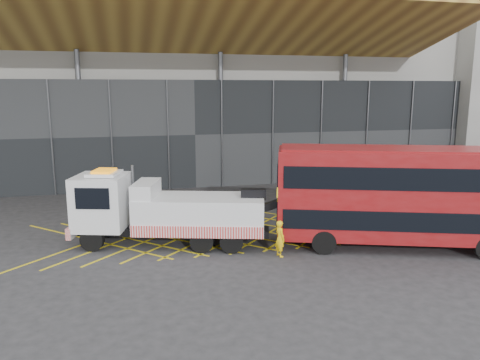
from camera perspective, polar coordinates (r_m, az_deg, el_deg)
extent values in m
plane|color=#2B2B2E|center=(24.46, -6.03, -6.51)|extent=(120.00, 120.00, 0.00)
cube|color=yellow|center=(24.32, -17.39, -7.06)|extent=(7.16, 7.16, 0.01)
cube|color=yellow|center=(24.32, -17.39, -7.06)|extent=(7.16, 7.16, 0.01)
cube|color=yellow|center=(24.26, -13.59, -6.90)|extent=(7.16, 7.16, 0.01)
cube|color=yellow|center=(24.26, -13.59, -6.90)|extent=(7.16, 7.16, 0.01)
cube|color=yellow|center=(24.30, -9.79, -6.71)|extent=(7.16, 7.16, 0.01)
cube|color=yellow|center=(24.30, -9.79, -6.71)|extent=(7.16, 7.16, 0.01)
cube|color=yellow|center=(24.46, -6.03, -6.50)|extent=(7.16, 7.16, 0.01)
cube|color=yellow|center=(24.46, -6.03, -6.50)|extent=(7.16, 7.16, 0.01)
cube|color=yellow|center=(24.71, -2.33, -6.26)|extent=(7.16, 7.16, 0.01)
cube|color=yellow|center=(24.71, -2.33, -6.26)|extent=(7.16, 7.16, 0.01)
cube|color=yellow|center=(25.06, 1.27, -6.00)|extent=(7.16, 7.16, 0.01)
cube|color=yellow|center=(25.06, 1.27, -6.00)|extent=(7.16, 7.16, 0.01)
cube|color=yellow|center=(25.51, 4.76, -5.73)|extent=(7.16, 7.16, 0.01)
cube|color=yellow|center=(25.51, 4.76, -5.73)|extent=(7.16, 7.16, 0.01)
cube|color=yellow|center=(26.05, 8.12, -5.45)|extent=(7.16, 7.16, 0.01)
cube|color=yellow|center=(26.05, 8.12, -5.45)|extent=(7.16, 7.16, 0.01)
cube|color=yellow|center=(26.67, 11.32, -5.16)|extent=(7.16, 7.16, 0.01)
cube|color=yellow|center=(26.67, 11.32, -5.16)|extent=(7.16, 7.16, 0.01)
cube|color=yellow|center=(27.38, 14.36, -4.87)|extent=(7.16, 7.16, 0.01)
cube|color=yellow|center=(27.38, 14.36, -4.87)|extent=(7.16, 7.16, 0.01)
cube|color=yellow|center=(28.16, 17.25, -4.59)|extent=(7.16, 7.16, 0.01)
cube|color=yellow|center=(28.16, 17.25, -4.59)|extent=(7.16, 7.16, 0.01)
cube|color=yellow|center=(29.00, 19.96, -4.31)|extent=(7.16, 7.16, 0.01)
cube|color=yellow|center=(29.00, 19.96, -4.31)|extent=(7.16, 7.16, 0.01)
cube|color=yellow|center=(29.91, 22.52, -4.03)|extent=(7.16, 7.16, 0.01)
cube|color=yellow|center=(29.91, 22.52, -4.03)|extent=(7.16, 7.16, 0.01)
cube|color=yellow|center=(30.87, 24.92, -3.77)|extent=(7.16, 7.16, 0.01)
cube|color=yellow|center=(30.87, 24.92, -3.77)|extent=(7.16, 7.16, 0.01)
cube|color=gray|center=(42.46, -7.19, 13.20)|extent=(55.00, 14.00, 18.00)
cube|color=black|center=(35.35, -5.58, 5.56)|extent=(55.00, 0.80, 8.00)
cube|color=olive|center=(31.54, -8.60, 18.49)|extent=(40.00, 11.93, 4.07)
cylinder|color=#595B60|center=(34.82, -18.79, 6.60)|extent=(0.36, 0.36, 10.00)
cylinder|color=#595B60|center=(35.41, -2.33, 7.24)|extent=(0.36, 0.36, 10.00)
cylinder|color=#595B60|center=(38.68, 12.46, 7.31)|extent=(0.36, 0.36, 10.00)
cube|color=black|center=(22.69, -8.31, -6.17)|extent=(9.15, 3.52, 0.34)
cube|color=white|center=(23.16, -16.49, -2.54)|extent=(2.92, 2.99, 2.53)
cube|color=black|center=(23.47, -19.30, -1.44)|extent=(0.65, 2.07, 1.07)
cube|color=red|center=(23.89, -19.10, -5.43)|extent=(0.94, 2.50, 0.54)
cube|color=orange|center=(22.80, -16.23, 1.09)|extent=(1.17, 1.37, 0.12)
cube|color=white|center=(22.22, -4.91, -3.98)|extent=(6.48, 4.03, 1.56)
cube|color=red|center=(21.20, -5.31, -6.38)|extent=(5.81, 1.75, 0.54)
cube|color=white|center=(22.42, -11.39, -1.08)|extent=(1.59, 2.52, 0.68)
cube|color=black|center=(21.83, 1.66, -1.72)|extent=(1.26, 0.79, 0.49)
cube|color=black|center=(21.95, 4.20, -2.98)|extent=(2.14, 0.92, 1.05)
cylinder|color=black|center=(22.71, -17.57, -6.96)|extent=(1.12, 0.63, 1.07)
cylinder|color=black|center=(24.55, -15.96, -5.51)|extent=(1.12, 0.63, 1.07)
cylinder|color=black|center=(21.42, -1.03, -7.52)|extent=(1.12, 0.63, 1.07)
cylinder|color=black|center=(23.36, -0.74, -5.92)|extent=(1.12, 0.63, 1.07)
cylinder|color=#595B60|center=(23.58, -12.90, -0.79)|extent=(0.14, 0.14, 2.14)
cube|color=maroon|center=(22.82, 19.42, -1.63)|extent=(11.82, 6.43, 4.09)
cube|color=black|center=(23.04, 19.27, -3.96)|extent=(11.40, 6.33, 0.90)
cube|color=black|center=(22.65, 19.57, 0.68)|extent=(11.40, 6.33, 1.00)
cube|color=black|center=(22.38, 4.62, -3.65)|extent=(0.85, 2.25, 1.37)
cube|color=black|center=(21.99, 4.70, 1.00)|extent=(0.85, 2.25, 1.00)
cube|color=yellow|center=(22.15, 4.64, -1.15)|extent=(0.69, 1.79, 0.37)
cube|color=maroon|center=(22.48, 19.76, 3.54)|extent=(11.53, 6.15, 0.13)
cylinder|color=black|center=(21.63, 10.20, -7.47)|extent=(1.14, 0.67, 1.10)
cylinder|color=black|center=(23.90, 9.77, -5.66)|extent=(1.14, 0.67, 1.10)
cylinder|color=black|center=(25.41, 25.94, -5.63)|extent=(1.14, 0.67, 1.10)
imported|color=yellow|center=(20.99, 4.89, -7.11)|extent=(0.50, 0.67, 1.65)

